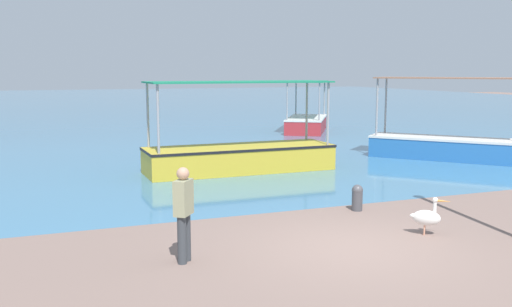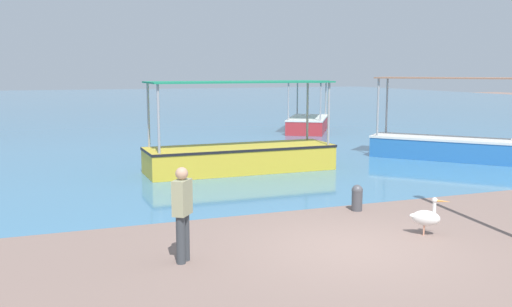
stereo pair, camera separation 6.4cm
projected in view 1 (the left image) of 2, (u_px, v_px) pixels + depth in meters
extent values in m
plane|color=#81675D|center=(352.00, 247.00, 10.84)|extent=(120.00, 120.00, 0.00)
cube|color=teal|center=(98.00, 105.00, 55.20)|extent=(110.00, 90.00, 0.00)
cube|color=#2A6BB5|center=(452.00, 149.00, 21.43)|extent=(5.12, 5.50, 0.82)
cube|color=silver|center=(453.00, 139.00, 21.37)|extent=(5.18, 5.56, 0.08)
cylinder|color=#99999E|center=(386.00, 105.00, 23.03)|extent=(0.08, 0.08, 2.20)
cylinder|color=#99999E|center=(377.00, 107.00, 21.90)|extent=(0.08, 0.08, 2.20)
cube|color=#91664F|center=(456.00, 78.00, 21.05)|extent=(5.06, 5.42, 0.05)
cube|color=#BB2C31|center=(307.00, 124.00, 31.16)|extent=(3.97, 4.85, 0.79)
cube|color=silver|center=(307.00, 118.00, 31.11)|extent=(4.02, 4.90, 0.08)
cylinder|color=#99999E|center=(319.00, 102.00, 28.86)|extent=(0.08, 0.08, 1.91)
cylinder|color=#99999E|center=(287.00, 101.00, 29.16)|extent=(0.08, 0.08, 1.91)
cylinder|color=#99999E|center=(324.00, 98.00, 32.78)|extent=(0.08, 0.08, 1.91)
cylinder|color=#99999E|center=(296.00, 98.00, 33.07)|extent=(0.08, 0.08, 1.91)
cube|color=#147648|center=(307.00, 82.00, 30.82)|extent=(3.95, 4.73, 0.05)
cube|color=gold|center=(240.00, 159.00, 18.92)|extent=(6.25, 1.90, 0.84)
cube|color=black|center=(240.00, 147.00, 18.87)|extent=(6.29, 1.94, 0.08)
cylinder|color=#99999E|center=(158.00, 119.00, 16.94)|extent=(0.08, 0.08, 2.08)
cylinder|color=#99999E|center=(148.00, 115.00, 18.40)|extent=(0.08, 0.08, 2.08)
cylinder|color=#99999E|center=(328.00, 114.00, 19.02)|extent=(0.08, 0.08, 2.08)
cylinder|color=#99999E|center=(307.00, 111.00, 20.48)|extent=(0.08, 0.08, 2.08)
cube|color=#197E58|center=(239.00, 82.00, 18.56)|extent=(6.05, 1.99, 0.05)
cylinder|color=#E0997A|center=(425.00, 229.00, 11.70)|extent=(0.03, 0.03, 0.22)
cylinder|color=#E0997A|center=(424.00, 230.00, 11.61)|extent=(0.03, 0.03, 0.22)
ellipsoid|color=white|center=(426.00, 218.00, 11.61)|extent=(0.60, 0.59, 0.32)
ellipsoid|color=white|center=(414.00, 216.00, 11.70)|extent=(0.20, 0.20, 0.10)
cylinder|color=white|center=(435.00, 208.00, 11.52)|extent=(0.07, 0.07, 0.26)
sphere|color=white|center=(435.00, 200.00, 11.50)|extent=(0.11, 0.11, 0.11)
cone|color=#E5933F|center=(444.00, 201.00, 11.44)|extent=(0.26, 0.25, 0.06)
cylinder|color=#47474C|center=(357.00, 201.00, 13.64)|extent=(0.26, 0.26, 0.47)
sphere|color=#4C4C51|center=(357.00, 190.00, 13.60)|extent=(0.27, 0.27, 0.27)
cylinder|color=#393E44|center=(182.00, 240.00, 9.87)|extent=(0.16, 0.16, 0.85)
cylinder|color=#393E44|center=(186.00, 237.00, 10.04)|extent=(0.16, 0.16, 0.85)
cube|color=#9B9D78|center=(183.00, 197.00, 9.84)|extent=(0.42, 0.45, 0.62)
sphere|color=tan|center=(183.00, 174.00, 9.78)|extent=(0.22, 0.22, 0.22)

